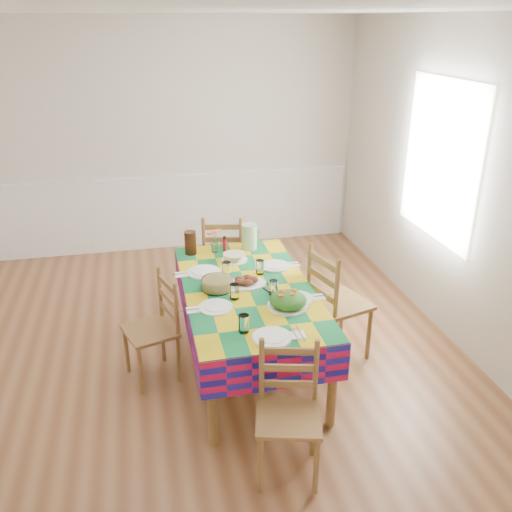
# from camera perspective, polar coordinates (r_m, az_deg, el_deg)

# --- Properties ---
(room) EXTENTS (4.58, 5.08, 2.78)m
(room) POSITION_cam_1_polar(r_m,az_deg,el_deg) (4.15, -6.87, 5.34)
(room) COLOR brown
(room) RESTS_ON ground
(wainscot) EXTENTS (4.41, 0.06, 0.92)m
(wainscot) POSITION_cam_1_polar(r_m,az_deg,el_deg) (6.78, -8.78, 4.84)
(wainscot) COLOR white
(wainscot) RESTS_ON room
(window_right) EXTENTS (0.00, 1.40, 1.40)m
(window_right) POSITION_cam_1_polar(r_m,az_deg,el_deg) (5.09, 18.79, 9.45)
(window_right) COLOR white
(window_right) RESTS_ON room
(dining_table) EXTENTS (0.99, 1.85, 0.72)m
(dining_table) POSITION_cam_1_polar(r_m,az_deg,el_deg) (4.28, -0.86, -4.26)
(dining_table) COLOR brown
(dining_table) RESTS_ON room
(setting_near_head) EXTENTS (0.43, 0.29, 0.13)m
(setting_near_head) POSITION_cam_1_polar(r_m,az_deg,el_deg) (3.61, 0.70, -8.01)
(setting_near_head) COLOR white
(setting_near_head) RESTS_ON dining_table
(setting_left_near) EXTENTS (0.46, 0.27, 0.12)m
(setting_left_near) POSITION_cam_1_polar(r_m,az_deg,el_deg) (3.99, -3.63, -4.79)
(setting_left_near) COLOR white
(setting_left_near) RESTS_ON dining_table
(setting_left_far) EXTENTS (0.50, 0.30, 0.13)m
(setting_left_far) POSITION_cam_1_polar(r_m,az_deg,el_deg) (4.46, -4.76, -1.60)
(setting_left_far) COLOR white
(setting_left_far) RESTS_ON dining_table
(setting_right_near) EXTENTS (0.47, 0.27, 0.12)m
(setting_right_near) POSITION_cam_1_polar(r_m,az_deg,el_deg) (4.09, 3.52, -4.06)
(setting_right_near) COLOR white
(setting_right_near) RESTS_ON dining_table
(setting_right_far) EXTENTS (0.47, 0.27, 0.12)m
(setting_right_far) POSITION_cam_1_polar(r_m,az_deg,el_deg) (4.54, 1.51, -1.07)
(setting_right_far) COLOR white
(setting_right_far) RESTS_ON dining_table
(meat_platter) EXTENTS (0.33, 0.24, 0.06)m
(meat_platter) POSITION_cam_1_polar(r_m,az_deg,el_deg) (4.27, -1.10, -2.74)
(meat_platter) COLOR white
(meat_platter) RESTS_ON dining_table
(salad_platter) EXTENTS (0.30, 0.30, 0.13)m
(salad_platter) POSITION_cam_1_polar(r_m,az_deg,el_deg) (3.95, 3.37, -4.73)
(salad_platter) COLOR white
(salad_platter) RESTS_ON dining_table
(pasta_bowl) EXTENTS (0.25, 0.25, 0.09)m
(pasta_bowl) POSITION_cam_1_polar(r_m,az_deg,el_deg) (4.21, -4.10, -2.95)
(pasta_bowl) COLOR white
(pasta_bowl) RESTS_ON dining_table
(cake) EXTENTS (0.23, 0.23, 0.06)m
(cake) POSITION_cam_1_polar(r_m,az_deg,el_deg) (4.70, -2.30, -0.12)
(cake) COLOR white
(cake) RESTS_ON dining_table
(serving_utensils) EXTENTS (0.13, 0.28, 0.01)m
(serving_utensils) POSITION_cam_1_polar(r_m,az_deg,el_deg) (4.21, 1.41, -3.51)
(serving_utensils) COLOR black
(serving_utensils) RESTS_ON dining_table
(flower_vase) EXTENTS (0.13, 0.11, 0.21)m
(flower_vase) POSITION_cam_1_polar(r_m,az_deg,el_deg) (4.87, -4.37, 1.42)
(flower_vase) COLOR white
(flower_vase) RESTS_ON dining_table
(hot_sauce) EXTENTS (0.03, 0.03, 0.14)m
(hot_sauce) POSITION_cam_1_polar(r_m,az_deg,el_deg) (4.89, -3.32, 1.32)
(hot_sauce) COLOR red
(hot_sauce) RESTS_ON dining_table
(green_pitcher) EXTENTS (0.14, 0.14, 0.23)m
(green_pitcher) POSITION_cam_1_polar(r_m,az_deg,el_deg) (4.91, -0.70, 2.05)
(green_pitcher) COLOR #9DCC90
(green_pitcher) RESTS_ON dining_table
(tea_pitcher) EXTENTS (0.10, 0.10, 0.21)m
(tea_pitcher) POSITION_cam_1_polar(r_m,az_deg,el_deg) (4.84, -6.92, 1.39)
(tea_pitcher) COLOR black
(tea_pitcher) RESTS_ON dining_table
(name_card) EXTENTS (0.08, 0.02, 0.02)m
(name_card) POSITION_cam_1_polar(r_m,az_deg,el_deg) (3.50, 2.08, -9.57)
(name_card) COLOR white
(name_card) RESTS_ON dining_table
(chair_near) EXTENTS (0.47, 0.46, 0.88)m
(chair_near) POSITION_cam_1_polar(r_m,az_deg,el_deg) (3.45, 3.41, -16.18)
(chair_near) COLOR brown
(chair_near) RESTS_ON room
(chair_far) EXTENTS (0.48, 0.47, 0.94)m
(chair_far) POSITION_cam_1_polar(r_m,az_deg,el_deg) (5.38, -3.44, -0.28)
(chair_far) COLOR brown
(chair_far) RESTS_ON room
(chair_left) EXTENTS (0.47, 0.48, 0.87)m
(chair_left) POSITION_cam_1_polar(r_m,az_deg,el_deg) (4.33, -10.58, -7.59)
(chair_left) COLOR brown
(chair_left) RESTS_ON room
(chair_right) EXTENTS (0.52, 0.54, 1.00)m
(chair_right) POSITION_cam_1_polar(r_m,az_deg,el_deg) (4.53, 8.34, -5.01)
(chair_right) COLOR brown
(chair_right) RESTS_ON room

